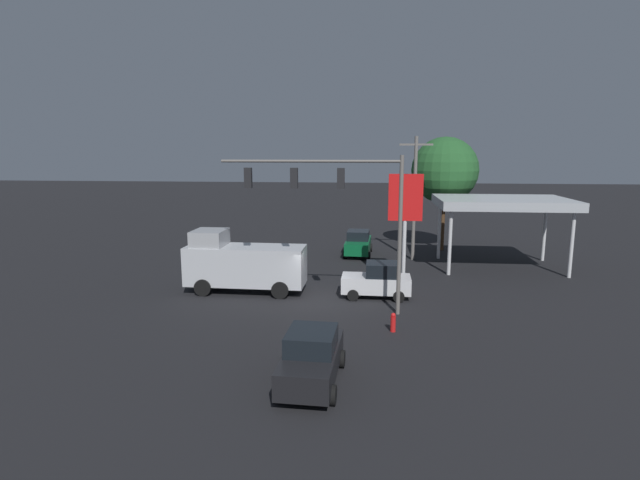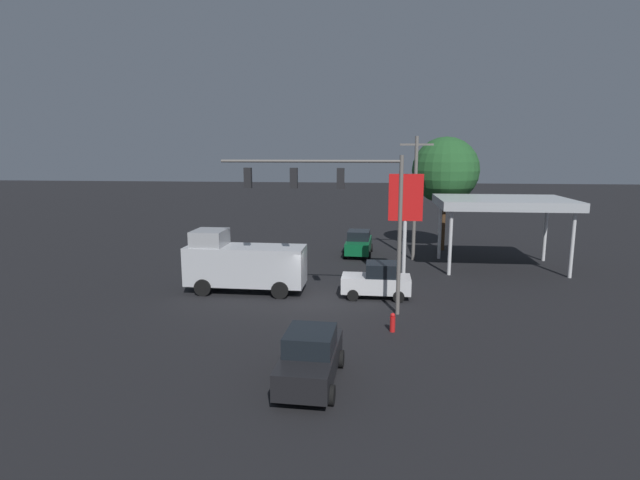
% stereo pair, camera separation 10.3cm
% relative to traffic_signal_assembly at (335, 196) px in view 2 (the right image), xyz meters
% --- Properties ---
extents(ground_plane, '(200.00, 200.00, 0.00)m').
position_rel_traffic_signal_assembly_xyz_m(ground_plane, '(1.10, -1.76, -5.91)').
color(ground_plane, black).
extents(traffic_signal_assembly, '(8.89, 0.43, 7.87)m').
position_rel_traffic_signal_assembly_xyz_m(traffic_signal_assembly, '(0.00, 0.00, 0.00)').
color(traffic_signal_assembly, slate).
rests_on(traffic_signal_assembly, ground).
extents(utility_pole, '(2.40, 0.26, 9.09)m').
position_rel_traffic_signal_assembly_xyz_m(utility_pole, '(-4.98, -12.80, -1.08)').
color(utility_pole, slate).
rests_on(utility_pole, ground).
extents(gas_station_canopy, '(8.82, 6.29, 4.86)m').
position_rel_traffic_signal_assembly_xyz_m(gas_station_canopy, '(-10.77, -10.92, -1.42)').
color(gas_station_canopy, '#B2B7BC').
rests_on(gas_station_canopy, ground).
extents(price_sign, '(2.07, 0.27, 6.69)m').
position_rel_traffic_signal_assembly_xyz_m(price_sign, '(-3.87, -6.29, -1.04)').
color(price_sign, silver).
rests_on(price_sign, ground).
extents(sedan_far, '(2.23, 4.48, 1.93)m').
position_rel_traffic_signal_assembly_xyz_m(sedan_far, '(-0.88, -14.09, -4.96)').
color(sedan_far, '#0C592D').
rests_on(sedan_far, ground).
extents(sedan_waiting, '(2.23, 4.48, 1.93)m').
position_rel_traffic_signal_assembly_xyz_m(sedan_waiting, '(0.25, 7.90, -4.96)').
color(sedan_waiting, black).
rests_on(sedan_waiting, ground).
extents(hatchback_crossing, '(3.82, 2.00, 1.97)m').
position_rel_traffic_signal_assembly_xyz_m(hatchback_crossing, '(-2.20, -2.82, -4.96)').
color(hatchback_crossing, silver).
rests_on(hatchback_crossing, ground).
extents(delivery_truck, '(6.84, 2.67, 3.58)m').
position_rel_traffic_signal_assembly_xyz_m(delivery_truck, '(5.52, -3.18, -4.21)').
color(delivery_truck, silver).
rests_on(delivery_truck, ground).
extents(street_tree, '(5.31, 5.31, 9.16)m').
position_rel_traffic_signal_assembly_xyz_m(street_tree, '(-7.66, -16.75, 0.58)').
color(street_tree, '#4C331E').
rests_on(street_tree, ground).
extents(fire_hydrant, '(0.24, 0.24, 0.88)m').
position_rel_traffic_signal_assembly_xyz_m(fire_hydrant, '(-2.84, 2.53, -5.47)').
color(fire_hydrant, red).
rests_on(fire_hydrant, ground).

